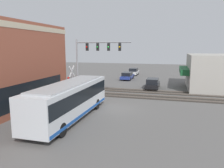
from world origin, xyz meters
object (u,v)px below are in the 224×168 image
at_px(pedestrian_at_crossing, 83,90).
at_px(city_bus, 70,99).
at_px(crossing_signal, 72,78).
at_px(parked_car_blue, 127,76).
at_px(parked_car_white, 134,72).
at_px(parked_car_black, 153,84).

bearing_deg(pedestrian_at_crossing, city_bus, -164.31).
bearing_deg(crossing_signal, city_bus, -155.27).
bearing_deg(parked_car_blue, crossing_signal, 167.84).
height_order(parked_car_white, pedestrian_at_crossing, pedestrian_at_crossing).
bearing_deg(parked_car_black, city_bus, 161.01).
relative_size(crossing_signal, pedestrian_at_crossing, 2.35).
xyz_separation_m(city_bus, parked_car_white, (30.52, -0.00, -1.01)).
distance_m(parked_car_black, parked_car_blue, 9.67).
relative_size(crossing_signal, parked_car_blue, 0.78).
height_order(crossing_signal, parked_car_blue, crossing_signal).
distance_m(crossing_signal, parked_car_blue, 16.61).
xyz_separation_m(parked_car_black, parked_car_blue, (8.02, 5.40, -0.04)).
distance_m(city_bus, pedestrian_at_crossing, 8.39).
bearing_deg(parked_car_blue, parked_car_white, -0.00).
bearing_deg(crossing_signal, parked_car_blue, -12.16).
distance_m(parked_car_black, pedestrian_at_crossing, 10.83).
bearing_deg(parked_car_white, city_bus, 180.00).
bearing_deg(parked_car_white, parked_car_blue, 180.00).
relative_size(city_bus, parked_car_white, 2.58).
bearing_deg(parked_car_white, crossing_signal, 171.38).
height_order(parked_car_black, pedestrian_at_crossing, pedestrian_at_crossing).
relative_size(parked_car_white, pedestrian_at_crossing, 2.63).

